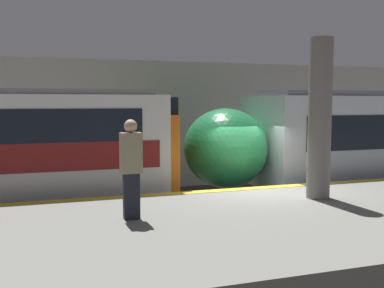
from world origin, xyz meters
TOP-DOWN VIEW (x-y plane):
  - ground_plane at (0.00, 0.00)m, footprint 120.00×120.00m
  - platform at (0.00, -2.67)m, footprint 40.00×5.34m
  - station_rear_barrier at (0.00, 6.00)m, footprint 50.00×0.15m
  - support_pillar_near at (0.77, -1.57)m, footprint 0.50×0.50m
  - person_waiting at (-3.46, -2.04)m, footprint 0.38×0.24m

SIDE VIEW (x-z plane):
  - ground_plane at x=0.00m, z-range 0.00..0.00m
  - platform at x=0.00m, z-range 0.00..1.06m
  - person_waiting at x=-3.46m, z-range 1.11..2.91m
  - station_rear_barrier at x=0.00m, z-range 0.00..4.64m
  - support_pillar_near at x=0.77m, z-range 1.05..4.54m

